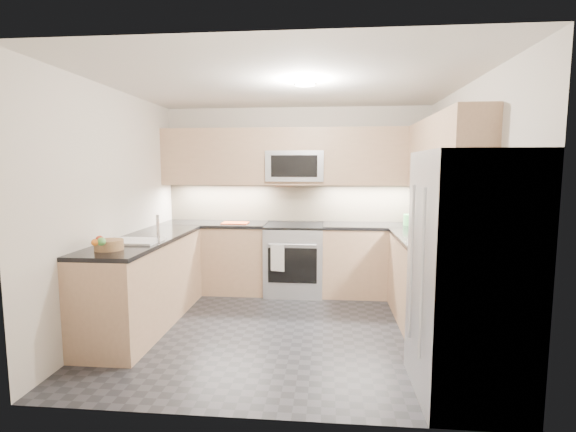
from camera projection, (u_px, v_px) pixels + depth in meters
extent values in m
cube|color=black|center=(285.00, 328.00, 4.38)|extent=(3.60, 3.20, 0.00)
cube|color=beige|center=(285.00, 84.00, 4.09)|extent=(3.60, 3.20, 0.02)
cube|color=beige|center=(296.00, 199.00, 5.82)|extent=(3.60, 0.02, 2.50)
cube|color=beige|center=(260.00, 236.00, 2.65)|extent=(3.60, 0.02, 2.50)
cube|color=beige|center=(116.00, 209.00, 4.40)|extent=(0.02, 3.20, 2.50)
cube|color=beige|center=(468.00, 212.00, 4.07)|extent=(0.02, 3.20, 2.50)
cube|color=tan|center=(215.00, 258.00, 5.71)|extent=(1.42, 0.60, 0.90)
cube|color=tan|center=(376.00, 261.00, 5.51)|extent=(1.42, 0.60, 0.90)
cube|color=tan|center=(429.00, 286.00, 4.34)|extent=(0.60, 1.70, 0.90)
cube|color=tan|center=(146.00, 283.00, 4.47)|extent=(0.60, 2.00, 0.90)
cube|color=black|center=(215.00, 224.00, 5.66)|extent=(1.42, 0.63, 0.04)
cube|color=black|center=(377.00, 226.00, 5.46)|extent=(1.42, 0.63, 0.04)
cube|color=black|center=(431.00, 242.00, 4.29)|extent=(0.63, 1.70, 0.04)
cube|color=black|center=(144.00, 240.00, 4.41)|extent=(0.63, 2.00, 0.04)
cube|color=tan|center=(295.00, 157.00, 5.58)|extent=(3.60, 0.35, 0.75)
cube|color=tan|center=(444.00, 154.00, 4.29)|extent=(0.35, 1.95, 0.75)
cube|color=tan|center=(296.00, 203.00, 5.82)|extent=(3.60, 0.01, 0.51)
cube|color=tan|center=(453.00, 213.00, 4.52)|extent=(0.01, 2.30, 0.51)
cube|color=#9FA2A7|center=(294.00, 259.00, 5.59)|extent=(0.76, 0.65, 0.91)
cube|color=black|center=(294.00, 226.00, 5.54)|extent=(0.76, 0.65, 0.03)
cube|color=black|center=(292.00, 266.00, 5.26)|extent=(0.62, 0.02, 0.45)
cylinder|color=#B2B5BA|center=(292.00, 245.00, 5.21)|extent=(0.60, 0.02, 0.02)
cube|color=#9B9EA3|center=(295.00, 166.00, 5.57)|extent=(0.76, 0.40, 0.40)
cube|color=black|center=(294.00, 166.00, 5.37)|extent=(0.60, 0.01, 0.28)
cube|color=#AAABB2|center=(469.00, 276.00, 3.01)|extent=(0.70, 0.90, 1.80)
cylinder|color=#B2B5BA|center=(422.00, 275.00, 2.86)|extent=(0.02, 0.02, 1.20)
cylinder|color=#B2B5BA|center=(411.00, 263.00, 3.21)|extent=(0.02, 0.02, 1.20)
cube|color=white|center=(133.00, 248.00, 4.17)|extent=(0.52, 0.38, 0.16)
cylinder|color=silver|center=(158.00, 229.00, 4.12)|extent=(0.03, 0.03, 0.28)
cylinder|color=#46A34E|center=(413.00, 220.00, 5.37)|extent=(0.32, 0.32, 0.14)
cube|color=#DA4214|center=(235.00, 223.00, 5.57)|extent=(0.35, 0.24, 0.01)
cylinder|color=#976E46|center=(109.00, 245.00, 3.77)|extent=(0.33, 0.33, 0.09)
sphere|color=#AE2C13|center=(100.00, 239.00, 3.65)|extent=(0.07, 0.07, 0.07)
sphere|color=#4D9E44|center=(101.00, 242.00, 3.54)|extent=(0.07, 0.07, 0.07)
cube|color=white|center=(278.00, 258.00, 5.23)|extent=(0.17, 0.06, 0.33)
sphere|color=#CA6316|center=(95.00, 242.00, 3.51)|extent=(0.06, 0.06, 0.06)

